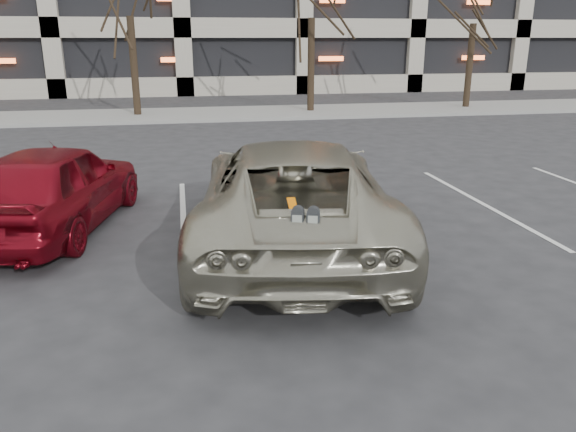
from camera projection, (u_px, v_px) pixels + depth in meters
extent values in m
plane|color=#28282B|center=(288.00, 266.00, 7.75)|extent=(140.00, 140.00, 0.00)
cube|color=gray|center=(214.00, 114.00, 22.71)|extent=(80.00, 4.00, 0.12)
cube|color=silver|center=(9.00, 231.00, 9.15)|extent=(0.10, 5.20, 0.00)
cube|color=silver|center=(183.00, 221.00, 9.65)|extent=(0.10, 5.20, 0.00)
cube|color=silver|center=(340.00, 212.00, 10.15)|extent=(0.10, 5.20, 0.00)
cube|color=silver|center=(483.00, 204.00, 10.65)|extent=(0.10, 5.20, 0.00)
cylinder|color=black|center=(134.00, 68.00, 21.61)|extent=(0.28, 0.28, 3.79)
cylinder|color=black|center=(311.00, 67.00, 22.86)|extent=(0.28, 0.28, 3.76)
cylinder|color=black|center=(469.00, 67.00, 24.14)|extent=(0.28, 0.28, 3.58)
cylinder|color=black|center=(305.00, 277.00, 6.29)|extent=(0.06, 0.06, 0.90)
cube|color=black|center=(305.00, 238.00, 6.15)|extent=(0.32, 0.19, 0.06)
cube|color=silver|center=(305.00, 241.00, 6.10)|extent=(0.21, 0.08, 0.05)
cube|color=gray|center=(297.00, 219.00, 6.03)|extent=(0.10, 0.04, 0.09)
cube|color=gray|center=(313.00, 220.00, 6.01)|extent=(0.10, 0.04, 0.09)
imported|color=#ADA994|center=(293.00, 194.00, 8.28)|extent=(3.55, 6.17, 1.62)
cube|color=#DD6704|center=(282.00, 154.00, 7.02)|extent=(0.10, 0.20, 0.01)
imported|color=maroon|center=(54.00, 186.00, 9.02)|extent=(2.62, 4.56, 1.46)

